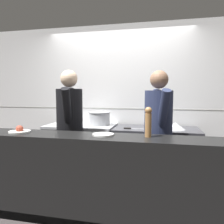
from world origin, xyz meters
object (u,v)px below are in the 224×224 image
at_px(sauce_pot, 99,118).
at_px(mixing_bowl_steel, 175,126).
at_px(chef_sous, 158,131).
at_px(chefs_knife, 135,129).
at_px(pepper_mill, 148,121).
at_px(oven_range, 82,151).
at_px(plated_dish_appetiser, 103,135).
at_px(chef_head_cook, 70,127).
at_px(plated_dish_main, 20,131).
at_px(stock_pot, 68,120).

relative_size(sauce_pot, mixing_bowl_steel, 1.20).
bearing_deg(chef_sous, mixing_bowl_steel, 52.24).
relative_size(sauce_pot, chefs_knife, 0.89).
height_order(chefs_knife, pepper_mill, pepper_mill).
xyz_separation_m(oven_range, plated_dish_appetiser, (0.66, -1.10, 0.52)).
bearing_deg(chef_head_cook, plated_dish_main, -145.65).
bearing_deg(stock_pot, mixing_bowl_steel, 0.36).
bearing_deg(plated_dish_appetiser, pepper_mill, 2.30).
distance_m(oven_range, chef_head_cook, 0.83).
relative_size(stock_pot, chef_sous, 0.21).
height_order(pepper_mill, chef_head_cook, chef_head_cook).
height_order(mixing_bowl_steel, plated_dish_appetiser, mixing_bowl_steel).
distance_m(oven_range, chef_sous, 1.48).
distance_m(mixing_bowl_steel, plated_dish_main, 2.16).
height_order(sauce_pot, chefs_knife, sauce_pot).
height_order(mixing_bowl_steel, chef_head_cook, chef_head_cook).
height_order(oven_range, chefs_knife, same).
relative_size(chefs_knife, plated_dish_main, 1.60).
relative_size(plated_dish_main, chef_head_cook, 0.14).
xyz_separation_m(chefs_knife, plated_dish_main, (-1.25, -1.00, 0.09)).
relative_size(mixing_bowl_steel, chef_head_cook, 0.17).
bearing_deg(plated_dish_appetiser, oven_range, 121.07).
relative_size(stock_pot, chef_head_cook, 0.20).
distance_m(stock_pot, plated_dish_appetiser, 1.37).
distance_m(mixing_bowl_steel, chef_head_cook, 1.55).
xyz_separation_m(sauce_pot, plated_dish_main, (-0.66, -1.16, -0.03)).
height_order(oven_range, plated_dish_appetiser, plated_dish_appetiser).
xyz_separation_m(oven_range, pepper_mill, (1.15, -1.08, 0.68)).
height_order(stock_pot, plated_dish_appetiser, stock_pot).
distance_m(mixing_bowl_steel, plated_dish_appetiser, 1.36).
relative_size(sauce_pot, chef_head_cook, 0.21).
relative_size(pepper_mill, chef_head_cook, 0.19).
height_order(chef_head_cook, chef_sous, chef_head_cook).
bearing_deg(stock_pot, sauce_pot, 7.73).
bearing_deg(chefs_knife, stock_pot, 175.16).
distance_m(oven_range, chefs_knife, 1.01).
distance_m(plated_dish_main, pepper_mill, 1.51).
distance_m(oven_range, stock_pot, 0.58).
relative_size(stock_pot, mixing_bowl_steel, 1.18).
height_order(mixing_bowl_steel, chef_sous, chef_sous).
distance_m(stock_pot, chefs_knife, 1.12).
height_order(chefs_knife, plated_dish_appetiser, plated_dish_appetiser).
relative_size(stock_pot, chefs_knife, 0.88).
height_order(mixing_bowl_steel, pepper_mill, pepper_mill).
xyz_separation_m(stock_pot, pepper_mill, (1.36, -1.04, 0.14)).
xyz_separation_m(mixing_bowl_steel, chefs_knife, (-0.60, -0.10, -0.05)).
bearing_deg(plated_dish_appetiser, sauce_pot, 107.64).
relative_size(oven_range, sauce_pot, 3.10).
bearing_deg(sauce_pot, mixing_bowl_steel, -2.86).
xyz_separation_m(oven_range, mixing_bowl_steel, (1.50, -0.03, 0.48)).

